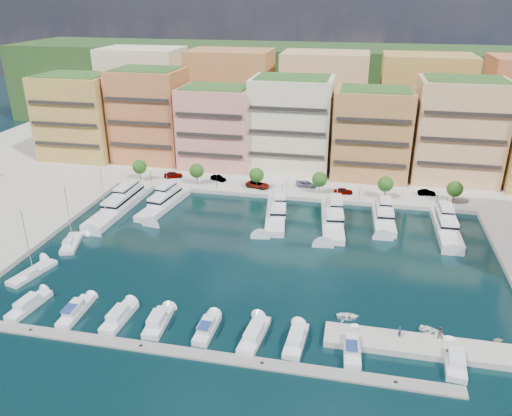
% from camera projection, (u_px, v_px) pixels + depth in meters
% --- Properties ---
extents(ground, '(400.00, 400.00, 0.00)m').
position_uv_depth(ground, '(262.00, 257.00, 97.40)').
color(ground, black).
rests_on(ground, ground).
extents(north_quay, '(220.00, 64.00, 2.00)m').
position_uv_depth(north_quay, '(301.00, 161.00, 153.06)').
color(north_quay, '#9E998E').
rests_on(north_quay, ground).
extents(hillside, '(240.00, 40.00, 58.00)m').
position_uv_depth(hillside, '(316.00, 124.00, 196.16)').
color(hillside, '#1E3616').
rests_on(hillside, ground).
extents(south_pontoon, '(72.00, 2.20, 0.35)m').
position_uv_depth(south_pontoon, '(200.00, 356.00, 71.02)').
color(south_pontoon, gray).
rests_on(south_pontoon, ground).
extents(finger_pier, '(32.00, 5.00, 2.00)m').
position_uv_depth(finger_pier, '(436.00, 351.00, 71.99)').
color(finger_pier, '#9E998E').
rests_on(finger_pier, ground).
extents(apartment_0, '(22.00, 16.50, 24.80)m').
position_uv_depth(apartment_0, '(79.00, 117.00, 149.41)').
color(apartment_0, '#BB9B44').
rests_on(apartment_0, north_quay).
extents(apartment_1, '(20.00, 16.50, 26.80)m').
position_uv_depth(apartment_1, '(150.00, 115.00, 146.67)').
color(apartment_1, '#C57841').
rests_on(apartment_1, north_quay).
extents(apartment_2, '(20.00, 15.50, 22.80)m').
position_uv_depth(apartment_2, '(217.00, 127.00, 141.71)').
color(apartment_2, '#E1917D').
rests_on(apartment_2, north_quay).
extents(apartment_3, '(22.00, 16.50, 25.80)m').
position_uv_depth(apartment_3, '(291.00, 124.00, 138.96)').
color(apartment_3, beige).
rests_on(apartment_3, north_quay).
extents(apartment_4, '(20.00, 15.50, 23.80)m').
position_uv_depth(apartment_4, '(372.00, 134.00, 133.41)').
color(apartment_4, '#BB7246').
rests_on(apartment_4, north_quay).
extents(apartment_5, '(22.00, 16.50, 26.80)m').
position_uv_depth(apartment_5, '(458.00, 131.00, 130.47)').
color(apartment_5, tan).
rests_on(apartment_5, north_quay).
extents(backblock_0, '(26.00, 18.00, 30.00)m').
position_uv_depth(backblock_0, '(145.00, 94.00, 167.83)').
color(backblock_0, beige).
rests_on(backblock_0, north_quay).
extents(backblock_1, '(26.00, 18.00, 30.00)m').
position_uv_depth(backblock_1, '(231.00, 98.00, 162.18)').
color(backblock_1, '#BB7246').
rests_on(backblock_1, north_quay).
extents(backblock_2, '(26.00, 18.00, 30.00)m').
position_uv_depth(backblock_2, '(323.00, 102.00, 156.53)').
color(backblock_2, tan).
rests_on(backblock_2, north_quay).
extents(backblock_3, '(26.00, 18.00, 30.00)m').
position_uv_depth(backblock_3, '(423.00, 106.00, 150.88)').
color(backblock_3, '#BB9B44').
rests_on(backblock_3, north_quay).
extents(tree_0, '(3.80, 3.80, 5.65)m').
position_uv_depth(tree_0, '(140.00, 167.00, 133.12)').
color(tree_0, '#473323').
rests_on(tree_0, north_quay).
extents(tree_1, '(3.80, 3.80, 5.65)m').
position_uv_depth(tree_1, '(197.00, 171.00, 130.11)').
color(tree_1, '#473323').
rests_on(tree_1, north_quay).
extents(tree_2, '(3.80, 3.80, 5.65)m').
position_uv_depth(tree_2, '(257.00, 175.00, 127.09)').
color(tree_2, '#473323').
rests_on(tree_2, north_quay).
extents(tree_3, '(3.80, 3.80, 5.65)m').
position_uv_depth(tree_3, '(320.00, 179.00, 124.08)').
color(tree_3, '#473323').
rests_on(tree_3, north_quay).
extents(tree_4, '(3.80, 3.80, 5.65)m').
position_uv_depth(tree_4, '(385.00, 184.00, 121.07)').
color(tree_4, '#473323').
rests_on(tree_4, north_quay).
extents(tree_5, '(3.80, 3.80, 5.65)m').
position_uv_depth(tree_5, '(455.00, 189.00, 118.05)').
color(tree_5, '#473323').
rests_on(tree_5, north_quay).
extents(lamppost_0, '(0.30, 0.30, 4.20)m').
position_uv_depth(lamppost_0, '(150.00, 174.00, 130.67)').
color(lamppost_0, black).
rests_on(lamppost_0, north_quay).
extents(lamppost_1, '(0.30, 0.30, 4.20)m').
position_uv_depth(lamppost_1, '(217.00, 179.00, 127.28)').
color(lamppost_1, black).
rests_on(lamppost_1, north_quay).
extents(lamppost_2, '(0.30, 0.30, 4.20)m').
position_uv_depth(lamppost_2, '(286.00, 184.00, 123.89)').
color(lamppost_2, black).
rests_on(lamppost_2, north_quay).
extents(lamppost_3, '(0.30, 0.30, 4.20)m').
position_uv_depth(lamppost_3, '(360.00, 189.00, 120.50)').
color(lamppost_3, black).
rests_on(lamppost_3, north_quay).
extents(lamppost_4, '(0.30, 0.30, 4.20)m').
position_uv_depth(lamppost_4, '(438.00, 195.00, 117.11)').
color(lamppost_4, black).
rests_on(lamppost_4, north_quay).
extents(yacht_0, '(5.77, 26.40, 7.30)m').
position_uv_depth(yacht_0, '(121.00, 203.00, 119.25)').
color(yacht_0, silver).
rests_on(yacht_0, ground).
extents(yacht_1, '(7.14, 20.13, 7.30)m').
position_uv_depth(yacht_1, '(165.00, 202.00, 120.09)').
color(yacht_1, silver).
rests_on(yacht_1, ground).
extents(yacht_3, '(7.10, 20.82, 7.30)m').
position_uv_depth(yacht_3, '(276.00, 212.00, 114.65)').
color(yacht_3, silver).
rests_on(yacht_3, ground).
extents(yacht_4, '(6.78, 21.98, 7.30)m').
position_uv_depth(yacht_4, '(332.00, 218.00, 111.72)').
color(yacht_4, silver).
rests_on(yacht_4, ground).
extents(yacht_5, '(5.13, 15.89, 7.30)m').
position_uv_depth(yacht_5, '(384.00, 217.00, 112.04)').
color(yacht_5, silver).
rests_on(yacht_5, ground).
extents(yacht_6, '(4.62, 19.56, 7.30)m').
position_uv_depth(yacht_6, '(446.00, 225.00, 108.00)').
color(yacht_6, silver).
rests_on(yacht_6, ground).
extents(cruiser_0, '(3.42, 8.83, 2.55)m').
position_uv_depth(cruiser_0, '(29.00, 305.00, 81.50)').
color(cruiser_0, silver).
rests_on(cruiser_0, ground).
extents(cruiser_1, '(2.60, 8.59, 2.66)m').
position_uv_depth(cruiser_1, '(75.00, 311.00, 79.89)').
color(cruiser_1, silver).
rests_on(cruiser_1, ground).
extents(cruiser_2, '(3.04, 8.37, 2.55)m').
position_uv_depth(cruiser_2, '(119.00, 317.00, 78.50)').
color(cruiser_2, silver).
rests_on(cruiser_2, ground).
extents(cruiser_3, '(3.09, 7.72, 2.55)m').
position_uv_depth(cruiser_3, '(158.00, 322.00, 77.28)').
color(cruiser_3, silver).
rests_on(cruiser_3, ground).
extents(cruiser_4, '(2.57, 7.59, 2.66)m').
position_uv_depth(cruiser_4, '(207.00, 329.00, 75.76)').
color(cruiser_4, silver).
rests_on(cruiser_4, ground).
extents(cruiser_5, '(3.57, 9.19, 2.55)m').
position_uv_depth(cruiser_5, '(254.00, 335.00, 74.39)').
color(cruiser_5, silver).
rests_on(cruiser_5, ground).
extents(cruiser_6, '(3.04, 7.94, 2.55)m').
position_uv_depth(cruiser_6, '(296.00, 341.00, 73.22)').
color(cruiser_6, silver).
rests_on(cruiser_6, ground).
extents(cruiser_7, '(2.83, 8.31, 2.66)m').
position_uv_depth(cruiser_7, '(352.00, 348.00, 71.66)').
color(cruiser_7, silver).
rests_on(cruiser_7, ground).
extents(cruiser_9, '(3.24, 7.75, 2.55)m').
position_uv_depth(cruiser_9, '(455.00, 362.00, 69.04)').
color(cruiser_9, silver).
rests_on(cruiser_9, ground).
extents(sailboat_1, '(5.38, 9.34, 13.20)m').
position_uv_depth(sailboat_1, '(71.00, 244.00, 102.01)').
color(sailboat_1, silver).
rests_on(sailboat_1, ground).
extents(sailboat_0, '(4.87, 10.07, 13.20)m').
position_uv_depth(sailboat_0, '(32.00, 273.00, 91.26)').
color(sailboat_0, silver).
rests_on(sailboat_0, ground).
extents(sailboat_2, '(3.27, 9.68, 13.20)m').
position_uv_depth(sailboat_2, '(105.00, 217.00, 114.10)').
color(sailboat_2, silver).
rests_on(sailboat_2, ground).
extents(tender_2, '(4.72, 4.18, 0.81)m').
position_uv_depth(tender_2, '(432.00, 332.00, 75.39)').
color(tender_2, white).
rests_on(tender_2, ground).
extents(tender_3, '(1.73, 1.56, 0.80)m').
position_uv_depth(tender_3, '(498.00, 340.00, 73.67)').
color(tender_3, beige).
rests_on(tender_3, ground).
extents(tender_0, '(4.01, 3.19, 0.74)m').
position_uv_depth(tender_0, '(348.00, 316.00, 79.05)').
color(tender_0, white).
rests_on(tender_0, ground).
extents(car_0, '(5.44, 3.72, 1.72)m').
position_uv_depth(car_0, '(173.00, 175.00, 135.93)').
color(car_0, gray).
rests_on(car_0, north_quay).
extents(car_1, '(4.69, 3.21, 1.46)m').
position_uv_depth(car_1, '(218.00, 178.00, 133.82)').
color(car_1, gray).
rests_on(car_1, north_quay).
extents(car_2, '(6.69, 4.31, 1.72)m').
position_uv_depth(car_2, '(258.00, 185.00, 128.95)').
color(car_2, gray).
rests_on(car_2, north_quay).
extents(car_3, '(5.49, 2.80, 1.53)m').
position_uv_depth(car_3, '(306.00, 184.00, 129.55)').
color(car_3, gray).
rests_on(car_3, north_quay).
extents(car_4, '(4.88, 2.67, 1.57)m').
position_uv_depth(car_4, '(343.00, 191.00, 125.00)').
color(car_4, gray).
rests_on(car_4, north_quay).
extents(car_5, '(4.47, 1.95, 1.43)m').
position_uv_depth(car_5, '(427.00, 193.00, 124.19)').
color(car_5, gray).
rests_on(car_5, north_quay).
extents(person_0, '(0.73, 0.80, 1.82)m').
position_uv_depth(person_0, '(400.00, 332.00, 73.04)').
color(person_0, '#222945').
rests_on(person_0, finger_pier).
extents(person_1, '(0.94, 0.74, 1.89)m').
position_uv_depth(person_1, '(440.00, 332.00, 72.78)').
color(person_1, brown).
rests_on(person_1, finger_pier).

